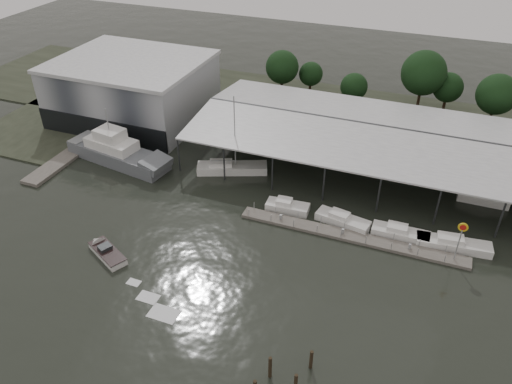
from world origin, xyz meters
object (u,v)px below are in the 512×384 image
(shell_fuel_sign, at_px, (461,235))
(white_sailboat, at_px, (231,168))
(speedboat_underway, at_px, (105,251))
(grey_trawler, at_px, (118,153))

(shell_fuel_sign, xyz_separation_m, white_sailboat, (-31.77, 8.86, -3.28))
(shell_fuel_sign, bearing_deg, speedboat_underway, -160.78)
(speedboat_underway, bearing_deg, white_sailboat, -78.81)
(shell_fuel_sign, distance_m, grey_trawler, 49.15)
(white_sailboat, height_order, speedboat_underway, white_sailboat)
(white_sailboat, xyz_separation_m, speedboat_underway, (-6.40, -22.16, -0.25))
(white_sailboat, distance_m, speedboat_underway, 23.07)
(speedboat_underway, bearing_deg, grey_trawler, -33.08)
(speedboat_underway, bearing_deg, shell_fuel_sign, -133.49)
(grey_trawler, bearing_deg, shell_fuel_sign, 2.92)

